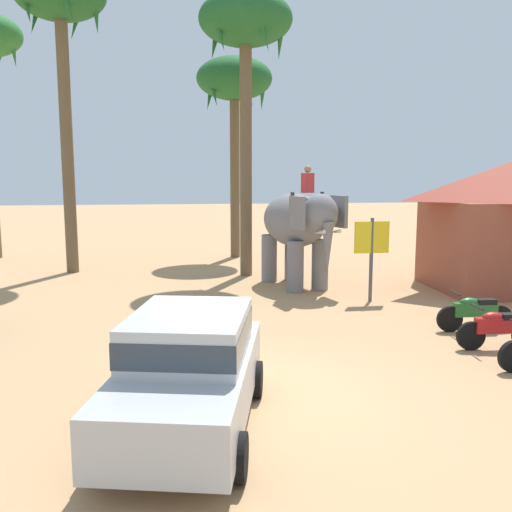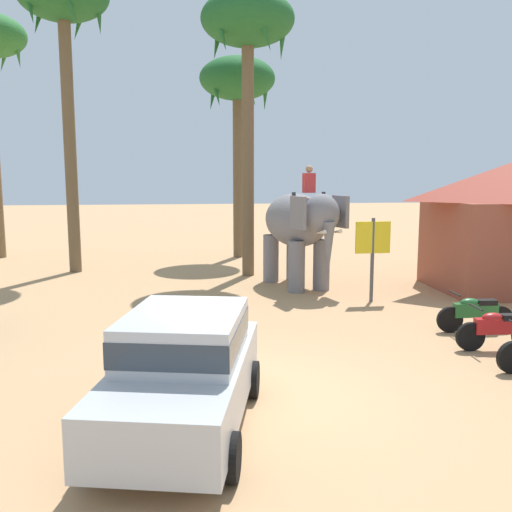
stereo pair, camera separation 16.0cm
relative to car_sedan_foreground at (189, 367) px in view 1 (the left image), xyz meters
The scene contains 10 objects.
ground_plane 1.74m from the car_sedan_foreground, 39.86° to the left, with size 120.00×120.00×0.00m, color tan.
car_sedan_foreground is the anchor object (origin of this frame).
elephant_with_mahout 10.47m from the car_sedan_foreground, 69.24° to the left, with size 2.48×4.02×3.88m.
motorcycle_far_in_row 7.04m from the car_sedan_foreground, 23.35° to the left, with size 1.80×0.55×0.94m.
motorcycle_end_of_row 7.85m from the car_sedan_foreground, 31.69° to the left, with size 1.80×0.55×0.94m.
palm_tree_behind_elephant 16.53m from the car_sedan_foreground, 106.32° to the left, with size 3.20×3.20×10.74m.
palm_tree_left_of_road 17.95m from the car_sedan_foreground, 81.74° to the left, with size 3.20×3.20×8.52m.
palm_tree_leaning_seaward 14.43m from the car_sedan_foreground, 79.10° to the left, with size 3.20×3.20×9.73m.
roadside_hut 13.27m from the car_sedan_foreground, 39.99° to the left, with size 5.10×4.32×4.00m.
signboard_yellow 9.18m from the car_sedan_foreground, 54.36° to the left, with size 1.00×0.10×2.40m.
Camera 1 is at (-1.27, -8.54, 3.62)m, focal length 39.11 mm.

